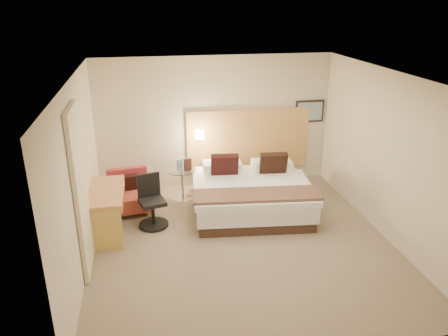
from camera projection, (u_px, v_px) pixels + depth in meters
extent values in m
cube|color=#7B6A53|center=(241.00, 243.00, 7.14)|extent=(4.80, 5.00, 0.02)
cube|color=white|center=(244.00, 76.00, 6.15)|extent=(4.80, 5.00, 0.02)
cube|color=beige|center=(215.00, 122.00, 8.94)|extent=(4.80, 0.02, 2.70)
cube|color=beige|center=(299.00, 255.00, 4.35)|extent=(4.80, 0.02, 2.70)
cube|color=beige|center=(78.00, 177.00, 6.23)|extent=(0.02, 5.00, 2.70)
cube|color=beige|center=(387.00, 156.00, 7.06)|extent=(0.02, 5.00, 2.70)
cube|color=tan|center=(248.00, 140.00, 9.17)|extent=(2.60, 0.04, 1.30)
cube|color=black|center=(310.00, 111.00, 9.21)|extent=(0.62, 0.03, 0.47)
cube|color=#758CA1|center=(310.00, 111.00, 9.19)|extent=(0.54, 0.01, 0.39)
cylinder|color=silver|center=(199.00, 134.00, 8.87)|extent=(0.02, 0.12, 0.02)
cube|color=#FAE8C3|center=(199.00, 135.00, 8.82)|extent=(0.15, 0.15, 0.15)
cube|color=beige|center=(81.00, 192.00, 6.06)|extent=(0.06, 0.90, 2.42)
cylinder|color=#84B0CD|center=(178.00, 165.00, 8.42)|extent=(0.08, 0.08, 0.22)
cylinder|color=#80A8C7|center=(181.00, 163.00, 8.49)|extent=(0.08, 0.08, 0.22)
cube|color=#3A2017|center=(188.00, 165.00, 8.40)|extent=(0.15, 0.08, 0.24)
cube|color=#3A261D|center=(250.00, 205.00, 8.23)|extent=(2.19, 2.19, 0.19)
cube|color=silver|center=(251.00, 193.00, 8.14)|extent=(2.26, 2.26, 0.31)
cube|color=white|center=(253.00, 189.00, 7.80)|extent=(2.26, 1.69, 0.10)
cube|color=white|center=(221.00, 167.00, 8.72)|extent=(0.76, 0.46, 0.19)
cube|color=white|center=(270.00, 165.00, 8.80)|extent=(0.76, 0.46, 0.19)
cube|color=white|center=(222.00, 167.00, 8.43)|extent=(0.76, 0.46, 0.19)
cube|color=white|center=(272.00, 165.00, 8.51)|extent=(0.76, 0.46, 0.19)
cube|color=black|center=(225.00, 166.00, 8.21)|extent=(0.54, 0.33, 0.53)
cube|color=black|center=(273.00, 165.00, 8.29)|extent=(0.54, 0.33, 0.53)
cube|color=#B04524|center=(257.00, 195.00, 7.39)|extent=(2.21, 0.78, 0.05)
cube|color=#995F48|center=(117.00, 218.00, 7.83)|extent=(0.08, 0.08, 0.09)
cube|color=tan|center=(149.00, 213.00, 8.01)|extent=(0.08, 0.08, 0.09)
cube|color=tan|center=(114.00, 206.00, 8.29)|extent=(0.08, 0.08, 0.09)
cube|color=#976847|center=(145.00, 202.00, 8.47)|extent=(0.08, 0.08, 0.09)
cube|color=#AA3F2D|center=(131.00, 201.00, 8.08)|extent=(0.82, 0.75, 0.28)
cube|color=#A02B30|center=(127.00, 178.00, 8.19)|extent=(0.75, 0.22, 0.41)
cube|color=black|center=(128.00, 184.00, 8.13)|extent=(0.37, 0.22, 0.36)
cylinder|color=white|center=(183.00, 198.00, 8.68)|extent=(0.44, 0.44, 0.02)
cylinder|color=silver|center=(182.00, 185.00, 8.57)|extent=(0.05, 0.05, 0.58)
cylinder|color=silver|center=(182.00, 170.00, 8.46)|extent=(0.65, 0.65, 0.01)
cube|color=#C9824F|center=(105.00, 191.00, 7.17)|extent=(0.59, 1.27, 0.04)
cube|color=tan|center=(105.00, 230.00, 6.77)|extent=(0.53, 0.05, 0.75)
cube|color=#B06B45|center=(110.00, 198.00, 7.85)|extent=(0.53, 0.05, 0.75)
cube|color=tan|center=(109.00, 196.00, 7.20)|extent=(0.48, 1.18, 0.11)
cylinder|color=black|center=(154.00, 224.00, 7.65)|extent=(0.62, 0.62, 0.04)
cylinder|color=black|center=(153.00, 213.00, 7.57)|extent=(0.07, 0.07, 0.40)
cube|color=black|center=(152.00, 202.00, 7.49)|extent=(0.50, 0.50, 0.07)
cube|color=black|center=(149.00, 185.00, 7.56)|extent=(0.40, 0.14, 0.42)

